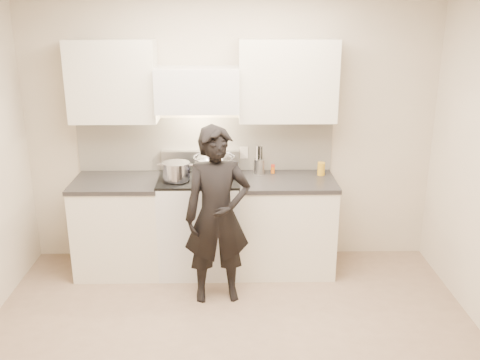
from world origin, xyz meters
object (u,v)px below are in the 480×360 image
(utensil_crock, at_px, (259,165))
(person, at_px, (217,216))
(counter_right, at_px, (285,224))
(wok, at_px, (214,162))
(stove, at_px, (200,223))

(utensil_crock, xyz_separation_m, person, (-0.39, -0.75, -0.23))
(utensil_crock, bearing_deg, person, -117.62)
(counter_right, xyz_separation_m, utensil_crock, (-0.25, 0.18, 0.54))
(counter_right, height_order, person, person)
(counter_right, bearing_deg, wok, 172.32)
(stove, distance_m, utensil_crock, 0.80)
(wok, bearing_deg, stove, -146.82)
(stove, bearing_deg, wok, 33.18)
(counter_right, distance_m, person, 0.92)
(utensil_crock, bearing_deg, wok, -168.62)
(counter_right, xyz_separation_m, wok, (-0.69, 0.09, 0.61))
(stove, bearing_deg, person, -72.28)
(person, bearing_deg, counter_right, 34.44)
(stove, relative_size, counter_right, 1.04)
(utensil_crock, height_order, person, person)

